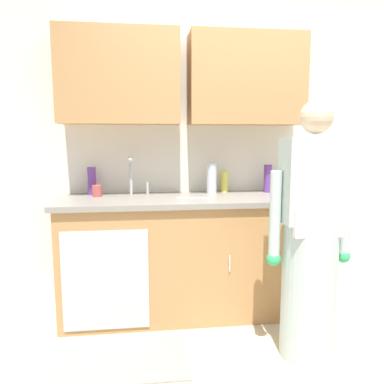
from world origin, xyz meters
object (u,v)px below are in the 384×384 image
object	(u,v)px
bottle_cleaner_spray	(268,178)
bottle_dish_liquid	(92,181)
sink	(136,200)
bottle_water_short	(224,182)
person_at_sink	(310,252)
bottle_water_tall	(212,178)
sponge	(290,192)
knife_on_counter	(193,198)
cup_by_sink	(97,191)
bottle_soap	(289,177)

from	to	relation	value
bottle_cleaner_spray	bottle_dish_liquid	world-z (taller)	bottle_cleaner_spray
sink	bottle_dish_liquid	distance (m)	0.43
bottle_water_short	person_at_sink	bearing A→B (deg)	-69.63
bottle_water_tall	sponge	world-z (taller)	bottle_water_tall
bottle_water_short	bottle_cleaner_spray	world-z (taller)	bottle_cleaner_spray
knife_on_counter	bottle_cleaner_spray	bearing A→B (deg)	31.60
bottle_cleaner_spray	bottle_dish_liquid	xyz separation A→B (m)	(-1.45, 0.04, -0.00)
bottle_water_short	bottle_cleaner_spray	bearing A→B (deg)	-8.91
bottle_water_short	cup_by_sink	size ratio (longest dim) A/B	1.99
cup_by_sink	knife_on_counter	world-z (taller)	cup_by_sink
person_at_sink	bottle_dish_liquid	bearing A→B (deg)	147.10
bottle_cleaner_spray	sponge	world-z (taller)	bottle_cleaner_spray
bottle_water_tall	cup_by_sink	world-z (taller)	bottle_water_tall
bottle_dish_liquid	sink	bearing A→B (deg)	-30.37
bottle_water_short	cup_by_sink	bearing A→B (deg)	-173.72
person_at_sink	bottle_water_tall	size ratio (longest dim) A/B	6.39
bottle_soap	cup_by_sink	bearing A→B (deg)	-175.84
sink	bottle_cleaner_spray	distance (m)	1.12
bottle_water_short	bottle_water_tall	bearing A→B (deg)	-145.52
sponge	bottle_soap	bearing A→B (deg)	70.92
bottle_soap	sponge	xyz separation A→B (m)	(-0.05, -0.15, -0.11)
sink	cup_by_sink	xyz separation A→B (m)	(-0.30, 0.11, 0.06)
bottle_soap	bottle_dish_liquid	distance (m)	1.66
sink	bottle_cleaner_spray	xyz separation A→B (m)	(1.10, 0.16, 0.13)
bottle_soap	cup_by_sink	world-z (taller)	bottle_soap
bottle_water_tall	bottle_dish_liquid	distance (m)	0.97
person_at_sink	sink	bearing A→B (deg)	146.30
knife_on_counter	sponge	size ratio (longest dim) A/B	2.18
bottle_water_short	bottle_cleaner_spray	size ratio (longest dim) A/B	0.75
bottle_dish_liquid	knife_on_counter	bearing A→B (deg)	-19.66
knife_on_counter	bottle_water_tall	bearing A→B (deg)	60.66
cup_by_sink	bottle_soap	bearing A→B (deg)	4.16
bottle_soap	bottle_water_short	size ratio (longest dim) A/B	1.41
bottle_soap	person_at_sink	bearing A→B (deg)	-103.08
bottle_cleaner_spray	cup_by_sink	size ratio (longest dim) A/B	2.65
person_at_sink	bottle_water_tall	xyz separation A→B (m)	(-0.48, 0.86, 0.37)
bottle_soap	bottle_water_tall	world-z (taller)	bottle_water_tall
sink	bottle_cleaner_spray	bearing A→B (deg)	8.46
bottle_cleaner_spray	sponge	distance (m)	0.21
bottle_water_tall	sponge	xyz separation A→B (m)	(0.64, -0.06, -0.11)
bottle_soap	bottle_dish_liquid	bearing A→B (deg)	-179.45
bottle_cleaner_spray	cup_by_sink	distance (m)	1.41
sink	sponge	world-z (taller)	sink
bottle_water_short	bottle_water_tall	size ratio (longest dim) A/B	0.69
bottle_cleaner_spray	knife_on_counter	bearing A→B (deg)	-160.54
sink	bottle_dish_liquid	size ratio (longest dim) A/B	2.24
bottle_cleaner_spray	bottle_water_tall	world-z (taller)	bottle_water_tall
cup_by_sink	knife_on_counter	xyz separation A→B (m)	(0.73, -0.18, -0.04)
bottle_water_short	cup_by_sink	xyz separation A→B (m)	(-1.04, -0.11, -0.04)
bottle_soap	bottle_cleaner_spray	world-z (taller)	bottle_soap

